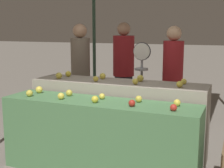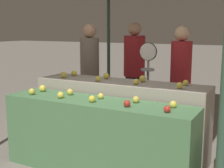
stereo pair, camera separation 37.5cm
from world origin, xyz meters
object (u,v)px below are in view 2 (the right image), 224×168
at_px(person_customer_right, 90,67).
at_px(person_vendor_at_scale, 181,73).
at_px(produce_scale, 148,71).
at_px(person_customer_left, 134,65).

bearing_deg(person_customer_right, person_vendor_at_scale, 163.02).
relative_size(produce_scale, person_customer_right, 0.84).
xyz_separation_m(produce_scale, person_customer_right, (-1.12, 0.17, -0.04)).
bearing_deg(produce_scale, person_vendor_at_scale, 40.42).
bearing_deg(person_customer_left, person_vendor_at_scale, 175.02).
xyz_separation_m(produce_scale, person_vendor_at_scale, (0.40, 0.34, -0.06)).
bearing_deg(person_vendor_at_scale, person_customer_left, -31.36).
bearing_deg(person_customer_left, person_customer_right, 76.62).
bearing_deg(person_customer_right, person_customer_left, -149.47).
bearing_deg(person_customer_right, produce_scale, 148.02).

